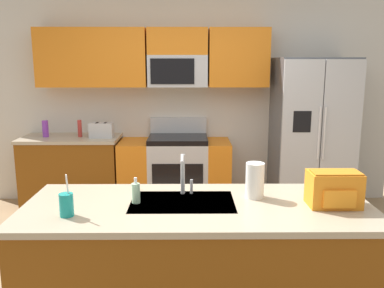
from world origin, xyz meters
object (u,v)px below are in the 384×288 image
Objects in this scene: toaster at (101,130)px; backpack at (334,188)px; bottle_purple at (45,129)px; range_oven at (175,172)px; refrigerator at (311,135)px; paper_towel_roll at (255,180)px; drink_cup_teal at (66,205)px; pepper_mill at (80,128)px; soap_dispenser at (136,193)px; sink_faucet at (183,171)px.

backpack reaches higher than toaster.
bottle_purple is 3.63m from backpack.
refrigerator is (1.66, -0.07, 0.48)m from range_oven.
bottle_purple is 3.17m from paper_towel_roll.
drink_cup_teal is 1.08× the size of paper_towel_roll.
backpack is at bearing -47.43° from pepper_mill.
range_oven is 4.25× the size of backpack.
backpack is (0.48, -0.17, -0.00)m from paper_towel_roll.
bottle_purple is at bearing 137.48° from backpack.
bottle_purple is 0.77× the size of drink_cup_teal.
soap_dispenser is at bearing -67.51° from pepper_mill.
backpack is (1.65, 0.16, 0.05)m from drink_cup_teal.
bottle_purple is at bearing 133.88° from paper_towel_roll.
refrigerator is 9.01× the size of pepper_mill.
range_oven is at bearing 0.23° from bottle_purple.
bottle_purple is at bearing 176.19° from toaster.
paper_towel_roll is at bearing -56.11° from toaster.
backpack is (2.25, -2.45, 0.01)m from pepper_mill.
soap_dispenser is 1.27m from backpack.
bottle_purple is 1.18× the size of soap_dispenser.
refrigerator is at bearing 48.98° from drink_cup_teal.
soap_dispenser is at bearing -152.56° from sink_faucet.
sink_faucet reaches higher than backpack.
pepper_mill is (-1.16, -0.00, 0.56)m from range_oven.
refrigerator reaches higher than paper_towel_roll.
sink_faucet is 1.66× the size of soap_dispenser.
toaster is at bearing 129.46° from backpack.
refrigerator is 10.88× the size of soap_dispenser.
backpack is (1.27, -0.07, 0.05)m from soap_dispenser.
pepper_mill is 1.02× the size of bottle_purple.
backpack reaches higher than bottle_purple.
soap_dispenser is 0.71× the size of paper_towel_roll.
range_oven is 1.04m from toaster.
bottle_purple is 0.63× the size of backpack.
paper_towel_roll is 0.51m from backpack.
range_oven is 2.32m from sink_faucet.
toaster is 0.28m from pepper_mill.
bottle_purple is 2.81m from sink_faucet.
sink_faucet is at bearing -52.36° from bottle_purple.
range_oven is 6.62× the size of pepper_mill.
sink_faucet reaches higher than drink_cup_teal.
toaster is 0.87× the size of backpack.
pepper_mill is 3.33m from backpack.
range_oven is at bearing 0.12° from pepper_mill.
backpack is at bearing -50.54° from toaster.
soap_dispenser is (0.38, 0.23, -0.00)m from drink_cup_teal.
soap_dispenser is (-1.83, -2.32, 0.04)m from refrigerator.
pepper_mill is (-2.82, 0.07, 0.08)m from refrigerator.
refrigerator is at bearing 54.76° from sink_faucet.
pepper_mill is 0.73× the size of sink_faucet.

